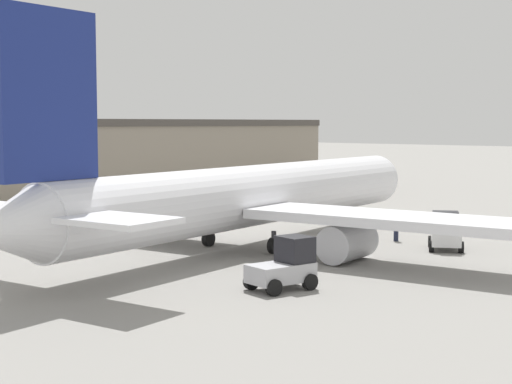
{
  "coord_description": "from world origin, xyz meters",
  "views": [
    {
      "loc": [
        -34.63,
        -30.0,
        7.27
      ],
      "look_at": [
        0.0,
        0.0,
        3.22
      ],
      "focal_mm": 55.0,
      "sensor_mm": 36.0,
      "label": 1
    }
  ],
  "objects_px": {
    "airplane": "(245,197)",
    "ground_crew_worker": "(396,225)",
    "baggage_tug": "(285,266)",
    "belt_loader_truck": "(446,232)"
  },
  "relations": [
    {
      "from": "airplane",
      "to": "ground_crew_worker",
      "type": "xyz_separation_m",
      "value": [
        8.23,
        -5.11,
        -2.03
      ]
    },
    {
      "from": "airplane",
      "to": "baggage_tug",
      "type": "relative_size",
      "value": 12.47
    },
    {
      "from": "baggage_tug",
      "to": "belt_loader_truck",
      "type": "height_order",
      "value": "baggage_tug"
    },
    {
      "from": "ground_crew_worker",
      "to": "belt_loader_truck",
      "type": "xyz_separation_m",
      "value": [
        -0.85,
        -3.77,
        0.03
      ]
    },
    {
      "from": "baggage_tug",
      "to": "airplane",
      "type": "bearing_deg",
      "value": 63.2
    },
    {
      "from": "baggage_tug",
      "to": "ground_crew_worker",
      "type": "bearing_deg",
      "value": 25.7
    },
    {
      "from": "airplane",
      "to": "baggage_tug",
      "type": "height_order",
      "value": "airplane"
    },
    {
      "from": "airplane",
      "to": "baggage_tug",
      "type": "bearing_deg",
      "value": -135.79
    },
    {
      "from": "airplane",
      "to": "ground_crew_worker",
      "type": "height_order",
      "value": "airplane"
    },
    {
      "from": "airplane",
      "to": "baggage_tug",
      "type": "distance_m",
      "value": 11.41
    }
  ]
}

